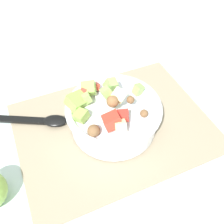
% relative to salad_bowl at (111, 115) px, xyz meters
% --- Properties ---
extents(ground_plane, '(2.40, 2.40, 0.00)m').
position_rel_salad_bowl_xyz_m(ground_plane, '(-0.01, -0.00, -0.05)').
color(ground_plane, silver).
extents(placemat, '(0.45, 0.34, 0.01)m').
position_rel_salad_bowl_xyz_m(placemat, '(-0.01, -0.00, -0.04)').
color(placemat, gray).
rests_on(placemat, ground_plane).
extents(salad_bowl, '(0.21, 0.21, 0.12)m').
position_rel_salad_bowl_xyz_m(salad_bowl, '(0.00, 0.00, 0.00)').
color(salad_bowl, white).
rests_on(salad_bowl, placemat).
extents(serving_spoon, '(0.20, 0.12, 0.01)m').
position_rel_salad_bowl_xyz_m(serving_spoon, '(0.16, -0.08, -0.04)').
color(serving_spoon, black).
rests_on(serving_spoon, placemat).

